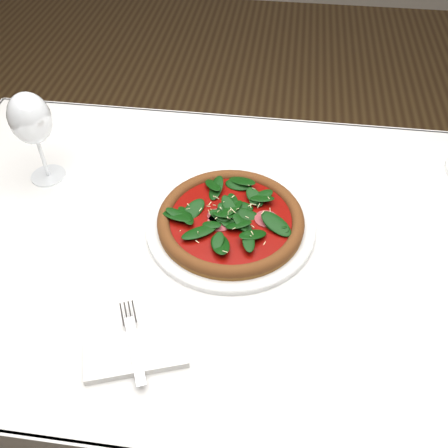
# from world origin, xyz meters

# --- Properties ---
(ground) EXTENTS (6.00, 6.00, 0.00)m
(ground) POSITION_xyz_m (0.00, 0.00, 0.00)
(ground) COLOR brown
(ground) RESTS_ON ground
(dining_table) EXTENTS (1.21, 0.81, 0.75)m
(dining_table) POSITION_xyz_m (0.00, 0.00, 0.65)
(dining_table) COLOR silver
(dining_table) RESTS_ON ground
(plate) EXTENTS (0.32, 0.32, 0.01)m
(plate) POSITION_xyz_m (0.03, 0.03, 0.76)
(plate) COLOR silver
(plate) RESTS_ON dining_table
(pizza) EXTENTS (0.33, 0.33, 0.04)m
(pizza) POSITION_xyz_m (0.03, 0.03, 0.78)
(pizza) COLOR #936023
(pizza) RESTS_ON plate
(wine_glass) EXTENTS (0.08, 0.08, 0.20)m
(wine_glass) POSITION_xyz_m (-0.37, 0.12, 0.89)
(wine_glass) COLOR white
(wine_glass) RESTS_ON dining_table
(napkin) EXTENTS (0.17, 0.12, 0.01)m
(napkin) POSITION_xyz_m (-0.08, -0.26, 0.76)
(napkin) COLOR silver
(napkin) RESTS_ON dining_table
(fork) EXTENTS (0.08, 0.15, 0.00)m
(fork) POSITION_xyz_m (-0.09, -0.24, 0.76)
(fork) COLOR silver
(fork) RESTS_ON napkin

